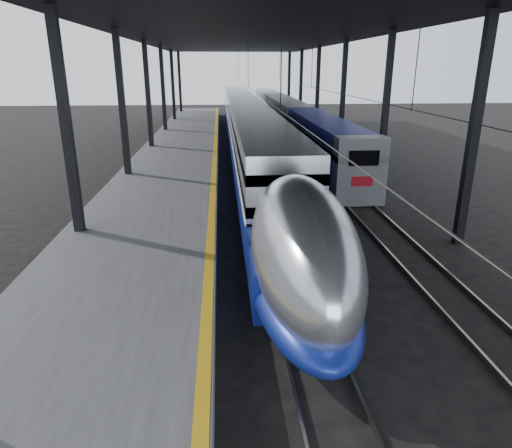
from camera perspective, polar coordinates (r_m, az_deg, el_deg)
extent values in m
plane|color=black|center=(14.10, -2.94, -10.91)|extent=(160.00, 160.00, 0.00)
cube|color=#4C4C4F|center=(33.03, -10.05, 7.37)|extent=(6.00, 80.00, 1.00)
cube|color=gold|center=(32.77, -5.17, 8.40)|extent=(0.30, 80.00, 0.01)
cube|color=slate|center=(32.99, -1.66, 6.90)|extent=(0.08, 80.00, 0.16)
cube|color=slate|center=(33.08, 0.85, 6.94)|extent=(0.08, 80.00, 0.16)
cube|color=slate|center=(33.59, 6.95, 6.98)|extent=(0.08, 80.00, 0.16)
cube|color=slate|center=(33.90, 9.36, 6.98)|extent=(0.08, 80.00, 0.16)
cube|color=black|center=(18.27, -22.43, 9.68)|extent=(0.35, 0.35, 9.00)
cube|color=black|center=(19.97, 25.54, 9.95)|extent=(0.35, 0.35, 9.00)
cube|color=black|center=(27.89, -16.31, 13.12)|extent=(0.35, 0.35, 9.00)
cube|color=black|center=(29.04, 15.87, 13.37)|extent=(0.35, 0.35, 9.00)
cube|color=black|center=(37.71, -13.30, 14.74)|extent=(0.35, 0.35, 9.00)
cube|color=black|center=(38.57, 10.78, 14.99)|extent=(0.35, 0.35, 9.00)
cube|color=black|center=(47.61, -11.51, 15.66)|extent=(0.35, 0.35, 9.00)
cube|color=black|center=(48.29, 7.68, 15.91)|extent=(0.35, 0.35, 9.00)
cube|color=black|center=(57.54, -10.33, 16.26)|extent=(0.35, 0.35, 9.00)
cube|color=black|center=(58.10, 5.62, 16.49)|extent=(0.35, 0.35, 9.00)
cube|color=black|center=(67.49, -9.49, 16.68)|extent=(0.35, 0.35, 9.00)
cube|color=black|center=(67.97, 4.14, 16.90)|extent=(0.35, 0.35, 9.00)
cube|color=black|center=(32.35, -0.64, 23.00)|extent=(18.00, 75.00, 0.45)
cylinder|color=slate|center=(32.32, -0.43, 16.35)|extent=(0.03, 74.00, 0.03)
cylinder|color=slate|center=(33.04, 8.62, 16.21)|extent=(0.03, 74.00, 0.03)
cube|color=#B9BCC1|center=(43.74, -1.45, 12.80)|extent=(2.85, 57.00, 3.93)
cube|color=navy|center=(42.40, -1.33, 10.93)|extent=(2.93, 62.00, 1.52)
cube|color=silver|center=(43.79, -1.45, 12.23)|extent=(2.95, 57.00, 0.10)
cube|color=black|center=(43.63, -1.47, 14.28)|extent=(2.89, 57.00, 0.41)
cube|color=black|center=(43.74, -1.45, 12.80)|extent=(2.89, 57.00, 0.41)
ellipsoid|color=#B9BCC1|center=(13.09, 5.74, -3.15)|extent=(2.85, 8.40, 3.93)
ellipsoid|color=navy|center=(13.55, 5.58, -7.57)|extent=(2.93, 8.40, 1.67)
ellipsoid|color=black|center=(10.44, 8.31, -4.52)|extent=(1.47, 2.20, 0.88)
cube|color=black|center=(13.92, 5.48, -10.45)|extent=(2.16, 2.60, 0.40)
cube|color=black|center=(34.67, -0.60, 7.71)|extent=(2.16, 2.60, 0.40)
cube|color=navy|center=(32.72, 8.57, 9.75)|extent=(2.59, 18.00, 3.52)
cube|color=gray|center=(24.74, 12.80, 6.51)|extent=(2.64, 1.20, 3.57)
cube|color=black|center=(24.01, 13.36, 8.01)|extent=(1.57, 0.06, 0.79)
cube|color=#B50D19|center=(24.26, 13.14, 5.22)|extent=(1.11, 0.06, 0.51)
cube|color=gray|center=(51.27, 3.87, 13.24)|extent=(2.59, 18.00, 3.52)
cube|color=gray|center=(70.06, 1.63, 14.83)|extent=(2.59, 18.00, 3.52)
cube|color=black|center=(27.37, 11.12, 4.20)|extent=(2.04, 2.40, 0.36)
cube|color=black|center=(48.53, 4.33, 10.91)|extent=(2.04, 2.40, 0.36)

